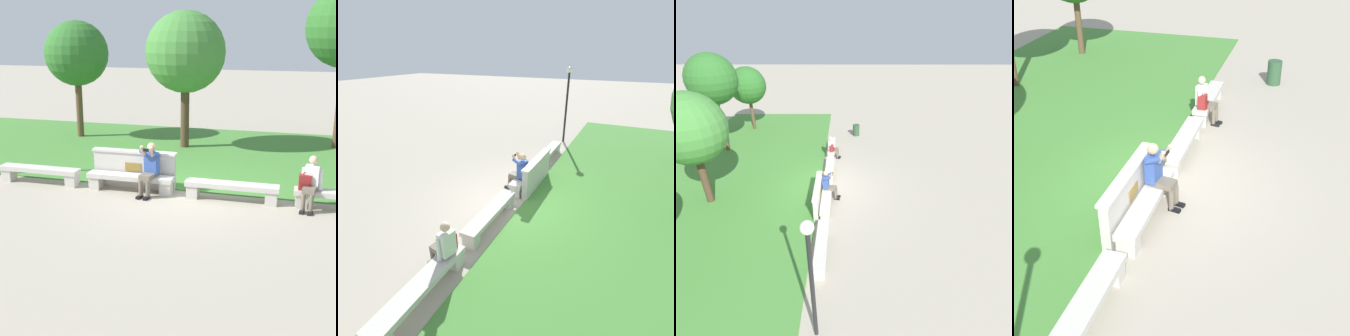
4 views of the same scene
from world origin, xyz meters
The scene contains 11 objects.
ground_plane centered at (0.00, 0.00, 0.00)m, with size 80.00×80.00×0.00m, color #A89E8C.
grass_strip centered at (0.00, 4.38, 0.01)m, with size 22.12×8.00×0.03m, color #478438.
bench_main centered at (-3.92, 0.00, 0.31)m, with size 2.28×0.40×0.45m.
bench_near centered at (-1.31, 0.00, 0.31)m, with size 2.28×0.40×0.45m.
bench_mid centered at (1.31, 0.00, 0.31)m, with size 2.28×0.40×0.45m.
backrest_wall_with_plaque centered at (-1.31, 0.34, 0.52)m, with size 2.27×0.24×1.01m.
person_photographer centered at (-0.76, -0.08, 0.74)m, with size 0.52×0.76×1.32m.
person_distant centered at (3.14, -0.06, 0.67)m, with size 0.48×0.72×1.26m.
backpack centered at (3.01, -0.04, 0.63)m, with size 0.28×0.24×0.43m.
tree_behind_wall centered at (-5.39, 5.64, 3.17)m, with size 2.40×2.40×4.39m.
tree_left_background centered at (-1.05, 5.02, 3.29)m, with size 2.74×2.74×4.69m.
Camera 1 is at (2.66, -10.81, 4.00)m, focal length 50.00 mm.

